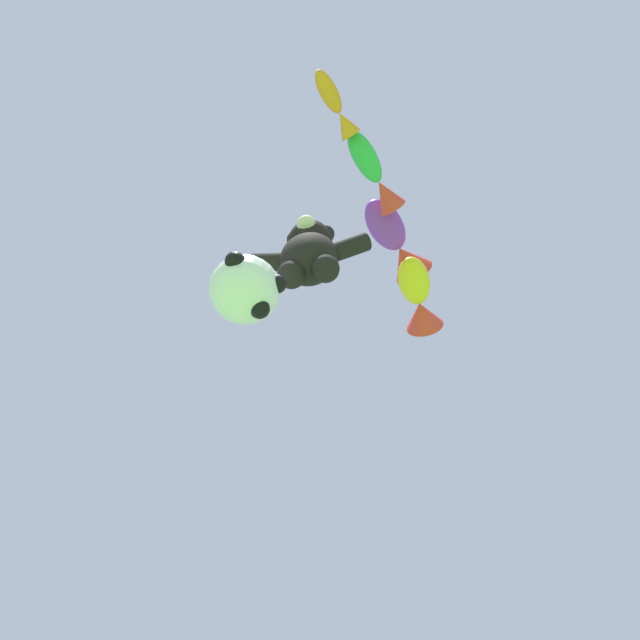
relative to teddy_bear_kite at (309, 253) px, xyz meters
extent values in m
ellipsoid|color=black|center=(0.00, 0.01, -0.31)|extent=(1.08, 0.92, 1.31)
sphere|color=black|center=(0.00, 0.01, 0.67)|extent=(0.90, 0.90, 0.90)
sphere|color=beige|center=(0.00, -0.38, 0.60)|extent=(0.38, 0.38, 0.38)
sphere|color=black|center=(-0.33, 0.01, 1.02)|extent=(0.37, 0.37, 0.37)
cylinder|color=black|center=(-0.78, 0.01, -0.08)|extent=(0.78, 0.35, 0.61)
sphere|color=black|center=(-0.30, 0.01, -0.93)|extent=(0.49, 0.49, 0.49)
sphere|color=black|center=(0.33, 0.01, 1.02)|extent=(0.37, 0.37, 0.37)
cylinder|color=black|center=(0.78, 0.01, -0.08)|extent=(0.78, 0.35, 0.61)
sphere|color=black|center=(0.30, 0.01, -0.93)|extent=(0.49, 0.49, 0.49)
sphere|color=white|center=(-0.88, -0.27, -1.90)|extent=(1.05, 1.05, 1.05)
sphere|color=black|center=(-0.39, -0.27, -1.90)|extent=(0.29, 0.29, 0.29)
sphere|color=black|center=(-0.98, 0.05, -1.56)|extent=(0.29, 0.29, 0.29)
sphere|color=black|center=(-0.88, -0.75, -1.97)|extent=(0.29, 0.29, 0.29)
sphere|color=black|center=(-0.65, -0.11, -2.29)|extent=(0.29, 0.29, 0.29)
ellipsoid|color=yellow|center=(2.40, 2.51, 3.34)|extent=(1.04, 1.55, 0.74)
cone|color=red|center=(2.54, 3.63, 3.34)|extent=(1.18, 0.93, 1.09)
sphere|color=black|center=(2.34, 2.05, 3.53)|extent=(0.19, 0.19, 0.19)
ellipsoid|color=purple|center=(1.84, 0.90, 3.73)|extent=(1.45, 1.81, 0.77)
cone|color=red|center=(2.32, 2.03, 3.73)|extent=(1.38, 1.24, 1.13)
sphere|color=black|center=(1.64, 0.44, 3.93)|extent=(0.20, 0.20, 0.20)
ellipsoid|color=green|center=(1.50, -1.02, 3.16)|extent=(1.02, 1.47, 0.47)
cone|color=red|center=(1.89, -0.04, 3.16)|extent=(0.92, 0.95, 0.69)
sphere|color=black|center=(1.34, -1.43, 3.28)|extent=(0.12, 0.12, 0.12)
ellipsoid|color=orange|center=(0.89, -2.54, 2.86)|extent=(0.70, 1.04, 0.33)
cone|color=orange|center=(1.15, -1.84, 2.86)|extent=(0.64, 0.67, 0.48)
sphere|color=black|center=(0.78, -2.83, 2.95)|extent=(0.09, 0.09, 0.09)
cube|color=orange|center=(-2.13, 1.78, 4.69)|extent=(0.82, 1.06, 1.31)
cylinder|color=blue|center=(-2.30, 1.82, 3.36)|extent=(0.03, 0.17, 1.82)
cylinder|color=blue|center=(-1.96, 1.77, 3.50)|extent=(0.03, 0.08, 1.54)
camera|label=1|loc=(0.72, -2.64, -7.70)|focal=24.00mm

